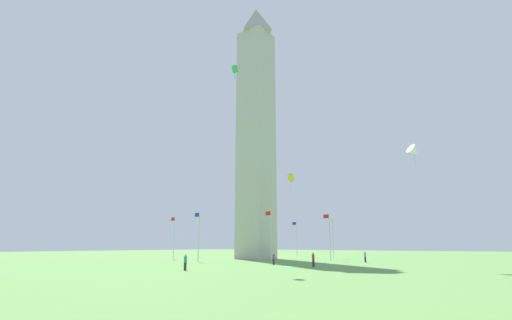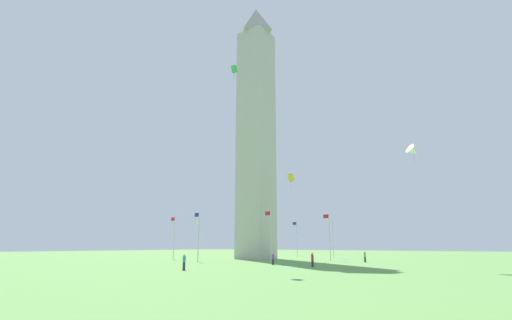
{
  "view_description": "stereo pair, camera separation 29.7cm",
  "coord_description": "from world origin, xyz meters",
  "px_view_note": "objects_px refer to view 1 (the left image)",
  "views": [
    {
      "loc": [
        -44.46,
        60.43,
        2.61
      ],
      "look_at": [
        0.0,
        0.0,
        19.76
      ],
      "focal_mm": 26.2,
      "sensor_mm": 36.0,
      "label": 1
    },
    {
      "loc": [
        -44.7,
        60.25,
        2.61
      ],
      "look_at": [
        0.0,
        0.0,
        19.76
      ],
      "focal_mm": 26.2,
      "sensor_mm": 36.0,
      "label": 2
    }
  ],
  "objects_px": {
    "flagpole_sw": "(333,236)",
    "person_teal_shirt": "(185,262)",
    "flagpole_se": "(271,234)",
    "person_gray_shirt": "(365,257)",
    "obelisk_monument": "(256,124)",
    "flagpole_w": "(296,237)",
    "flagpole_n": "(198,237)",
    "flagpole_nw": "(246,238)",
    "picnic_blanket_near_first_person": "(290,267)",
    "kite_white_delta": "(414,151)",
    "flagpole_s": "(329,235)",
    "kite_yellow_box": "(291,178)",
    "person_red_shirt": "(313,260)",
    "person_purple_shirt": "(274,259)",
    "flagpole_e": "(199,234)",
    "kite_green_box": "(235,69)",
    "flagpole_ne": "(174,236)"
  },
  "relations": [
    {
      "from": "flagpole_e",
      "to": "person_gray_shirt",
      "type": "distance_m",
      "value": 26.79
    },
    {
      "from": "flagpole_s",
      "to": "kite_yellow_box",
      "type": "relative_size",
      "value": 2.76
    },
    {
      "from": "obelisk_monument",
      "to": "person_red_shirt",
      "type": "height_order",
      "value": "obelisk_monument"
    },
    {
      "from": "flagpole_sw",
      "to": "person_gray_shirt",
      "type": "relative_size",
      "value": 4.94
    },
    {
      "from": "person_gray_shirt",
      "to": "kite_yellow_box",
      "type": "xyz_separation_m",
      "value": [
        13.14,
        -0.04,
        13.98
      ]
    },
    {
      "from": "person_gray_shirt",
      "to": "picnic_blanket_near_first_person",
      "type": "bearing_deg",
      "value": 100.05
    },
    {
      "from": "kite_white_delta",
      "to": "flagpole_n",
      "type": "bearing_deg",
      "value": -14.0
    },
    {
      "from": "obelisk_monument",
      "to": "person_teal_shirt",
      "type": "xyz_separation_m",
      "value": [
        -13.96,
        31.71,
        -26.63
      ]
    },
    {
      "from": "flagpole_n",
      "to": "flagpole_ne",
      "type": "height_order",
      "value": "same"
    },
    {
      "from": "flagpole_n",
      "to": "person_teal_shirt",
      "type": "relative_size",
      "value": 4.72
    },
    {
      "from": "flagpole_w",
      "to": "kite_yellow_box",
      "type": "relative_size",
      "value": 2.76
    },
    {
      "from": "flagpole_n",
      "to": "kite_green_box",
      "type": "relative_size",
      "value": 3.63
    },
    {
      "from": "flagpole_e",
      "to": "person_purple_shirt",
      "type": "height_order",
      "value": "flagpole_e"
    },
    {
      "from": "obelisk_monument",
      "to": "flagpole_ne",
      "type": "bearing_deg",
      "value": 44.85
    },
    {
      "from": "person_gray_shirt",
      "to": "person_purple_shirt",
      "type": "bearing_deg",
      "value": 84.05
    },
    {
      "from": "flagpole_s",
      "to": "kite_white_delta",
      "type": "height_order",
      "value": "kite_white_delta"
    },
    {
      "from": "flagpole_w",
      "to": "flagpole_nw",
      "type": "height_order",
      "value": "same"
    },
    {
      "from": "person_purple_shirt",
      "to": "picnic_blanket_near_first_person",
      "type": "distance_m",
      "value": 4.84
    },
    {
      "from": "person_purple_shirt",
      "to": "person_teal_shirt",
      "type": "bearing_deg",
      "value": 165.09
    },
    {
      "from": "flagpole_n",
      "to": "flagpole_nw",
      "type": "xyz_separation_m",
      "value": [
        -4.63,
        -11.19,
        0.0
      ]
    },
    {
      "from": "flagpole_s",
      "to": "person_teal_shirt",
      "type": "height_order",
      "value": "flagpole_s"
    },
    {
      "from": "kite_white_delta",
      "to": "picnic_blanket_near_first_person",
      "type": "bearing_deg",
      "value": 24.84
    },
    {
      "from": "flagpole_se",
      "to": "kite_green_box",
      "type": "bearing_deg",
      "value": 97.79
    },
    {
      "from": "person_red_shirt",
      "to": "kite_white_delta",
      "type": "bearing_deg",
      "value": -93.23
    },
    {
      "from": "obelisk_monument",
      "to": "flagpole_w",
      "type": "relative_size",
      "value": 6.87
    },
    {
      "from": "person_red_shirt",
      "to": "person_gray_shirt",
      "type": "bearing_deg",
      "value": -31.74
    },
    {
      "from": "flagpole_se",
      "to": "kite_white_delta",
      "type": "relative_size",
      "value": 2.9
    },
    {
      "from": "flagpole_ne",
      "to": "flagpole_se",
      "type": "xyz_separation_m",
      "value": [
        -22.38,
        0.0,
        0.0
      ]
    },
    {
      "from": "flagpole_s",
      "to": "kite_yellow_box",
      "type": "distance_m",
      "value": 12.31
    },
    {
      "from": "flagpole_se",
      "to": "person_purple_shirt",
      "type": "xyz_separation_m",
      "value": [
        -4.03,
        5.37,
        -3.58
      ]
    },
    {
      "from": "flagpole_sw",
      "to": "kite_yellow_box",
      "type": "xyz_separation_m",
      "value": [
        1.65,
        13.16,
        10.4
      ]
    },
    {
      "from": "obelisk_monument",
      "to": "person_red_shirt",
      "type": "relative_size",
      "value": 31.83
    },
    {
      "from": "flagpole_se",
      "to": "person_gray_shirt",
      "type": "relative_size",
      "value": 4.94
    },
    {
      "from": "person_red_shirt",
      "to": "picnic_blanket_near_first_person",
      "type": "height_order",
      "value": "person_red_shirt"
    },
    {
      "from": "flagpole_nw",
      "to": "picnic_blanket_near_first_person",
      "type": "relative_size",
      "value": 4.44
    },
    {
      "from": "flagpole_n",
      "to": "flagpole_e",
      "type": "height_order",
      "value": "same"
    },
    {
      "from": "person_teal_shirt",
      "to": "obelisk_monument",
      "type": "bearing_deg",
      "value": 24.4
    },
    {
      "from": "flagpole_w",
      "to": "person_red_shirt",
      "type": "bearing_deg",
      "value": 123.1
    },
    {
      "from": "flagpole_ne",
      "to": "picnic_blanket_near_first_person",
      "type": "relative_size",
      "value": 4.44
    },
    {
      "from": "person_purple_shirt",
      "to": "kite_white_delta",
      "type": "bearing_deg",
      "value": -87.48
    },
    {
      "from": "person_gray_shirt",
      "to": "kite_white_delta",
      "type": "relative_size",
      "value": 0.59
    },
    {
      "from": "person_red_shirt",
      "to": "person_purple_shirt",
      "type": "relative_size",
      "value": 1.07
    },
    {
      "from": "kite_yellow_box",
      "to": "flagpole_nw",
      "type": "bearing_deg",
      "value": -32.41
    },
    {
      "from": "flagpole_sw",
      "to": "person_teal_shirt",
      "type": "relative_size",
      "value": 4.72
    },
    {
      "from": "flagpole_n",
      "to": "kite_yellow_box",
      "type": "distance_m",
      "value": 27.48
    },
    {
      "from": "person_teal_shirt",
      "to": "flagpole_e",
      "type": "bearing_deg",
      "value": 42.07
    },
    {
      "from": "flagpole_se",
      "to": "flagpole_n",
      "type": "bearing_deg",
      "value": -22.5
    },
    {
      "from": "person_teal_shirt",
      "to": "kite_green_box",
      "type": "bearing_deg",
      "value": 8.57
    },
    {
      "from": "flagpole_sw",
      "to": "person_teal_shirt",
      "type": "distance_m",
      "value": 43.14
    },
    {
      "from": "kite_white_delta",
      "to": "picnic_blanket_near_first_person",
      "type": "distance_m",
      "value": 21.13
    }
  ]
}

